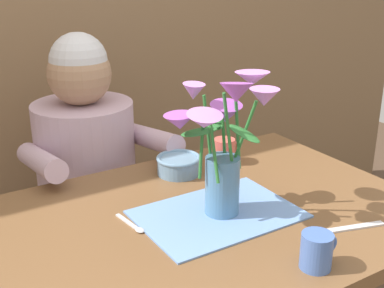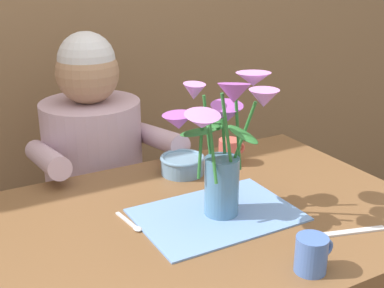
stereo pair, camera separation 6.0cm
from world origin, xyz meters
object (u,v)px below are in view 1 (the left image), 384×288
coffee_cup (225,151)px  ceramic_mug (317,251)px  seated_person (89,195)px  ceramic_bowl (179,164)px  dinner_knife (349,228)px  flower_vase (224,138)px

coffee_cup → ceramic_mug: bearing=-106.5°
seated_person → coffee_cup: seated_person is taller
ceramic_bowl → ceramic_mug: size_ratio=1.46×
dinner_knife → ceramic_mug: (-0.18, -0.07, 0.04)m
flower_vase → ceramic_bowl: size_ratio=2.69×
ceramic_mug → flower_vase: bearing=95.9°
flower_vase → coffee_cup: flower_vase is taller
seated_person → ceramic_bowl: size_ratio=8.35×
dinner_knife → flower_vase: bearing=149.6°
flower_vase → dinner_knife: (0.22, -0.23, -0.20)m
dinner_knife → coffee_cup: 0.51m
coffee_cup → ceramic_bowl: bearing=179.1°
ceramic_bowl → coffee_cup: bearing=-0.9°
ceramic_bowl → dinner_knife: bearing=-70.4°
coffee_cup → seated_person: bearing=133.0°
ceramic_mug → coffee_cup: same height
seated_person → ceramic_mug: 0.97m
flower_vase → coffee_cup: size_ratio=3.93×
seated_person → ceramic_mug: seated_person is taller
seated_person → flower_vase: size_ratio=3.10×
flower_vase → dinner_knife: 0.37m
flower_vase → dinner_knife: flower_vase is taller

